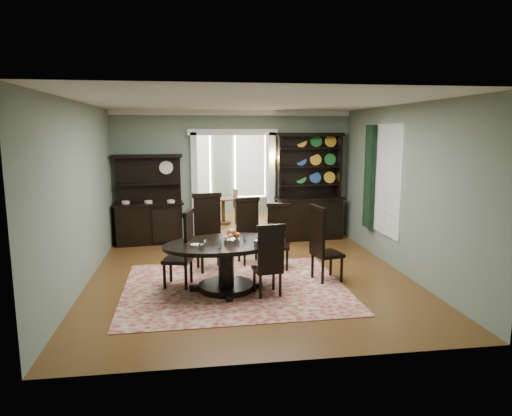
{
  "coord_description": "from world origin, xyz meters",
  "views": [
    {
      "loc": [
        -0.99,
        -7.62,
        2.53
      ],
      "look_at": [
        0.2,
        0.6,
        1.12
      ],
      "focal_mm": 32.0,
      "sensor_mm": 36.0,
      "label": 1
    }
  ],
  "objects": [
    {
      "name": "chair_far_mid",
      "position": [
        0.1,
        0.93,
        0.66
      ],
      "size": [
        0.54,
        0.52,
        1.26
      ],
      "rotation": [
        0.0,
        0.0,
        3.33
      ],
      "color": "black",
      "rests_on": "rug"
    },
    {
      "name": "sideboard",
      "position": [
        -1.93,
        2.76,
        0.7
      ],
      "size": [
        1.58,
        0.69,
        2.02
      ],
      "rotation": [
        0.0,
        0.0,
        0.1
      ],
      "color": "black",
      "rests_on": "floor"
    },
    {
      "name": "welsh_dresser",
      "position": [
        1.77,
        2.73,
        0.9
      ],
      "size": [
        1.64,
        0.73,
        2.49
      ],
      "rotation": [
        0.0,
        0.0,
        0.09
      ],
      "color": "black",
      "rests_on": "floor"
    },
    {
      "name": "chair_end_right",
      "position": [
        1.18,
        -0.38,
        0.68
      ],
      "size": [
        0.55,
        0.57,
        1.3
      ],
      "rotation": [
        0.0,
        0.0,
        -1.35
      ],
      "color": "black",
      "rests_on": "rug"
    },
    {
      "name": "dining_table",
      "position": [
        -0.46,
        -0.6,
        0.55
      ],
      "size": [
        2.23,
        2.22,
        0.79
      ],
      "rotation": [
        0.0,
        0.0,
        0.22
      ],
      "color": "black",
      "rests_on": "rug"
    },
    {
      "name": "chair_near",
      "position": [
        0.17,
        -1.0,
        0.61
      ],
      "size": [
        0.48,
        0.46,
        1.15
      ],
      "rotation": [
        0.0,
        0.0,
        0.15
      ],
      "color": "black",
      "rests_on": "rug"
    },
    {
      "name": "parlor",
      "position": [
        0.0,
        5.53,
        1.52
      ],
      "size": [
        3.51,
        3.5,
        3.01
      ],
      "color": "#583517",
      "rests_on": "ground"
    },
    {
      "name": "parlor_chair_right",
      "position": [
        0.31,
        4.53,
        0.53
      ],
      "size": [
        0.44,
        0.43,
        0.99
      ],
      "rotation": [
        0.0,
        0.0,
        -1.39
      ],
      "color": "#593519",
      "rests_on": "parlor_floor"
    },
    {
      "name": "room",
      "position": [
        0.0,
        0.04,
        1.58
      ],
      "size": [
        5.51,
        6.01,
        3.01
      ],
      "color": "#583517",
      "rests_on": "ground"
    },
    {
      "name": "centerpiece",
      "position": [
        -0.36,
        -0.6,
        0.85
      ],
      "size": [
        1.23,
        0.79,
        0.2
      ],
      "color": "silver",
      "rests_on": "dining_table"
    },
    {
      "name": "chair_end_left",
      "position": [
        -1.12,
        -0.33,
        0.67
      ],
      "size": [
        0.55,
        0.56,
        1.27
      ],
      "rotation": [
        0.0,
        0.0,
        1.32
      ],
      "color": "black",
      "rests_on": "rug"
    },
    {
      "name": "doorway_trim",
      "position": [
        0.0,
        3.0,
        1.62
      ],
      "size": [
        2.08,
        0.25,
        2.57
      ],
      "color": "silver",
      "rests_on": "floor"
    },
    {
      "name": "wall_sconce",
      "position": [
        0.95,
        2.85,
        1.89
      ],
      "size": [
        0.27,
        0.21,
        0.21
      ],
      "color": "#B37D2F",
      "rests_on": "back_wall_right"
    },
    {
      "name": "rug",
      "position": [
        -0.31,
        -0.51,
        0.01
      ],
      "size": [
        3.62,
        3.06,
        0.01
      ],
      "primitive_type": "cube",
      "rotation": [
        0.0,
        0.0,
        0.02
      ],
      "color": "maroon",
      "rests_on": "floor"
    },
    {
      "name": "parlor_table",
      "position": [
        -0.11,
        4.77,
        0.47
      ],
      "size": [
        0.77,
        0.77,
        0.72
      ],
      "color": "#593519",
      "rests_on": "parlor_floor"
    },
    {
      "name": "right_window",
      "position": [
        2.69,
        0.93,
        1.6
      ],
      "size": [
        0.15,
        1.47,
        2.12
      ],
      "color": "white",
      "rests_on": "wall_right"
    },
    {
      "name": "chair_far_left",
      "position": [
        -0.68,
        0.63,
        0.74
      ],
      "size": [
        0.6,
        0.58,
        1.4
      ],
      "rotation": [
        0.0,
        0.0,
        3.32
      ],
      "color": "black",
      "rests_on": "rug"
    },
    {
      "name": "parlor_chair_left",
      "position": [
        -0.4,
        4.7,
        0.47
      ],
      "size": [
        0.37,
        0.37,
        0.88
      ],
      "rotation": [
        0.0,
        0.0,
        1.57
      ],
      "color": "#593519",
      "rests_on": "parlor_floor"
    },
    {
      "name": "chair_far_right",
      "position": [
        0.61,
        0.53,
        0.63
      ],
      "size": [
        0.52,
        0.51,
        1.2
      ],
      "rotation": [
        0.0,
        0.0,
        2.93
      ],
      "color": "black",
      "rests_on": "rug"
    }
  ]
}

